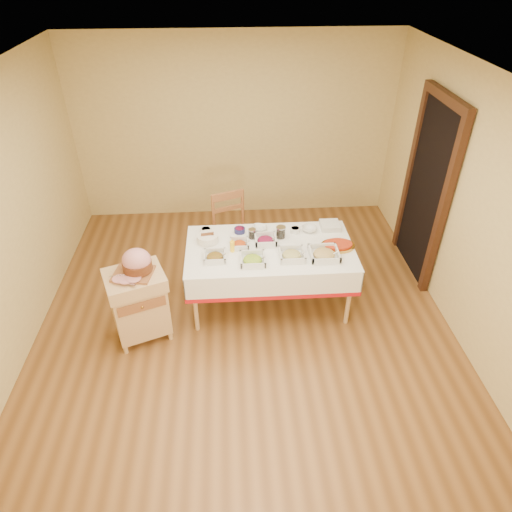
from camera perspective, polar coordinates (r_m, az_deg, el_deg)
The scene contains 23 objects.
room_shell at distance 4.39m, azimuth -1.67°, elevation 4.60°, with size 5.00×5.00×5.00m.
doorway at distance 5.76m, azimuth 20.64°, elevation 7.97°, with size 0.09×1.10×2.20m.
dining_table at distance 5.04m, azimuth 1.72°, elevation -0.45°, with size 1.82×1.02×0.76m.
butcher_cart at distance 4.85m, azimuth -14.47°, elevation -5.54°, with size 0.70×0.65×0.81m.
dining_chair at distance 5.66m, azimuth -2.86°, elevation 2.93°, with size 0.58×0.56×1.01m.
ham_on_board at distance 4.59m, azimuth -14.75°, elevation -0.89°, with size 0.40×0.38×0.26m.
serving_dish_a at distance 4.77m, azimuth -5.17°, elevation -0.07°, with size 0.23×0.23×0.10m.
serving_dish_b at distance 4.70m, azimuth -0.42°, elevation -0.47°, with size 0.26×0.26×0.11m.
serving_dish_c at distance 4.78m, azimuth 4.51°, elevation 0.14°, with size 0.26×0.26×0.11m.
serving_dish_d at distance 4.83m, azimuth 8.51°, elevation 0.25°, with size 0.30×0.30×0.11m.
serving_dish_e at distance 4.95m, azimuth -2.10°, elevation 1.51°, with size 0.21×0.20×0.10m.
serving_dish_f at distance 5.01m, azimuth 1.20°, elevation 2.01°, with size 0.25×0.23×0.11m.
small_bowl_left at distance 5.21m, azimuth -6.27°, elevation 3.20°, with size 0.13×0.13×0.06m.
small_bowl_mid at distance 5.20m, azimuth -2.06°, elevation 3.27°, with size 0.13×0.13×0.05m.
small_bowl_right at distance 5.21m, azimuth 4.91°, elevation 3.29°, with size 0.11×0.11×0.06m.
bowl_white_imported at distance 5.24m, azimuth 0.43°, elevation 3.50°, with size 0.17×0.17×0.04m, color silver.
bowl_small_imported at distance 5.25m, azimuth 6.68°, elevation 3.39°, with size 0.17×0.17×0.05m, color silver.
preserve_jar_left at distance 5.08m, azimuth -0.48°, elevation 2.77°, with size 0.09×0.09×0.11m.
preserve_jar_right at distance 5.09m, azimuth 3.11°, elevation 2.93°, with size 0.11×0.11×0.14m.
mustard_bottle at distance 4.85m, azimuth -2.98°, elevation 1.27°, with size 0.05×0.05×0.16m.
bread_basket at distance 5.05m, azimuth -6.06°, elevation 2.21°, with size 0.23×0.23×0.10m.
plate_stack at distance 5.34m, azimuth 9.22°, elevation 3.78°, with size 0.22×0.22×0.06m.
brass_platter at distance 5.02m, azimuth 10.17°, elevation 1.32°, with size 0.37×0.27×0.05m.
Camera 1 is at (-0.13, -3.78, 3.52)m, focal length 32.00 mm.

